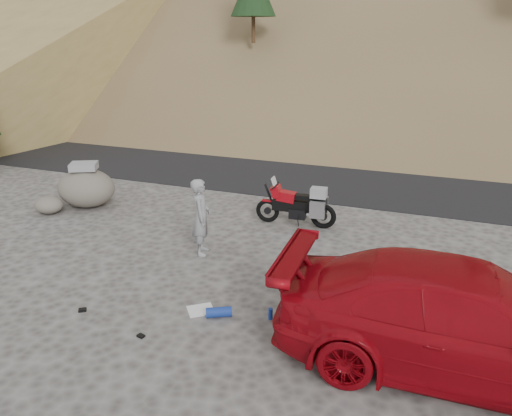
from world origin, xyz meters
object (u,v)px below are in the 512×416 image
Objects in this scene: motorcycle at (299,206)px; red_car at (460,368)px; man at (203,253)px; boulder at (86,188)px.

motorcycle is 6.09m from red_car.
boulder reaches higher than man.
man is 0.31× the size of red_car.
motorcycle reaches higher than red_car.
boulder is at bearing -177.65° from motorcycle.
motorcycle is 2.90m from man.
man is 5.85m from red_car.
boulder is (-4.49, 1.70, 0.55)m from man.
motorcycle reaches higher than man.
motorcycle is at bearing 6.78° from boulder.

